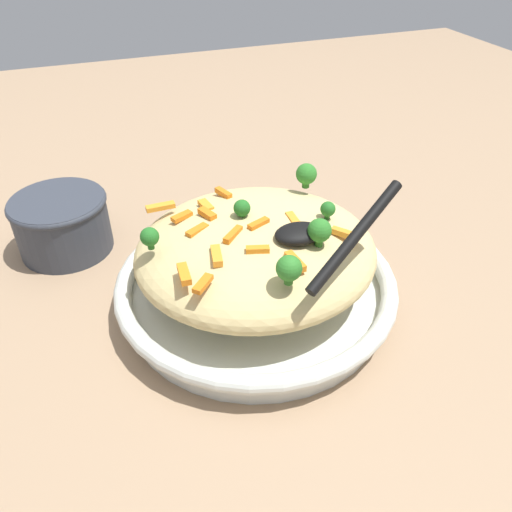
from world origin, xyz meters
TOP-DOWN VIEW (x-y plane):
  - ground_plane at (0.00, 0.00)m, footprint 2.40×2.40m
  - serving_bowl at (0.00, 0.00)m, footprint 0.36×0.36m
  - pasta_mound at (0.00, 0.00)m, footprint 0.30×0.28m
  - carrot_piece_0 at (-0.02, -0.05)m, footprint 0.03×0.02m
  - carrot_piece_1 at (0.00, -0.01)m, footprint 0.03×0.02m
  - carrot_piece_2 at (-0.10, -0.06)m, footprint 0.01×0.03m
  - carrot_piece_3 at (-0.07, 0.01)m, footprint 0.03×0.02m
  - carrot_piece_4 at (-0.08, 0.05)m, footprint 0.03×0.02m
  - carrot_piece_5 at (-0.06, -0.04)m, footprint 0.02×0.03m
  - carrot_piece_6 at (-0.04, 0.06)m, footprint 0.02×0.03m
  - carrot_piece_7 at (-0.05, 0.04)m, footprint 0.02×0.03m
  - carrot_piece_8 at (0.09, -0.05)m, footprint 0.03×0.03m
  - carrot_piece_9 at (-0.10, 0.08)m, footprint 0.04×0.01m
  - carrot_piece_10 at (-0.03, -0.02)m, footprint 0.03×0.03m
  - carrot_piece_11 at (-0.01, 0.08)m, footprint 0.02×0.03m
  - carrot_piece_12 at (0.04, -0.02)m, footprint 0.01×0.04m
  - carrot_piece_13 at (0.01, -0.08)m, footprint 0.01×0.03m
  - carrot_piece_14 at (-0.09, -0.08)m, footprint 0.03×0.03m
  - broccoli_floret_0 at (-0.01, 0.02)m, footprint 0.02×0.02m
  - broccoli_floret_1 at (0.05, -0.06)m, footprint 0.03×0.03m
  - broccoli_floret_2 at (0.09, -0.01)m, footprint 0.02×0.02m
  - broccoli_floret_3 at (-0.01, -0.11)m, footprint 0.03×0.03m
  - broccoli_floret_4 at (-0.12, 0.00)m, footprint 0.02×0.02m
  - broccoli_floret_5 at (0.10, 0.07)m, footprint 0.03×0.03m
  - serving_spoon at (0.05, -0.07)m, footprint 0.14×0.12m
  - companion_bowl at (-0.22, 0.21)m, footprint 0.14×0.14m

SIDE VIEW (x-z plane):
  - ground_plane at x=0.00m, z-range 0.00..0.00m
  - serving_bowl at x=0.00m, z-range 0.00..0.05m
  - companion_bowl at x=-0.22m, z-range 0.00..0.09m
  - pasta_mound at x=0.00m, z-range 0.04..0.13m
  - carrot_piece_4 at x=-0.08m, z-range 0.12..0.12m
  - carrot_piece_14 at x=-0.09m, z-range 0.12..0.12m
  - carrot_piece_9 at x=-0.10m, z-range 0.12..0.12m
  - carrot_piece_3 at x=-0.07m, z-range 0.12..0.12m
  - carrot_piece_6 at x=-0.04m, z-range 0.12..0.12m
  - carrot_piece_8 at x=0.09m, z-range 0.12..0.12m
  - carrot_piece_11 at x=-0.01m, z-range 0.12..0.13m
  - carrot_piece_2 at x=-0.10m, z-range 0.12..0.13m
  - carrot_piece_13 at x=0.01m, z-range 0.12..0.13m
  - carrot_piece_5 at x=-0.06m, z-range 0.12..0.13m
  - carrot_piece_12 at x=0.04m, z-range 0.12..0.13m
  - carrot_piece_0 at x=-0.02m, z-range 0.12..0.13m
  - carrot_piece_7 at x=-0.05m, z-range 0.12..0.13m
  - carrot_piece_10 at x=-0.03m, z-range 0.12..0.13m
  - carrot_piece_1 at x=0.00m, z-range 0.13..0.13m
  - broccoli_floret_2 at x=0.09m, z-range 0.12..0.14m
  - broccoli_floret_4 at x=-0.12m, z-range 0.12..0.15m
  - broccoli_floret_0 at x=-0.01m, z-range 0.12..0.15m
  - broccoli_floret_3 at x=-0.01m, z-range 0.12..0.15m
  - broccoli_floret_5 at x=0.10m, z-range 0.12..0.15m
  - broccoli_floret_1 at x=0.05m, z-range 0.12..0.15m
  - serving_spoon at x=0.05m, z-range 0.10..0.18m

